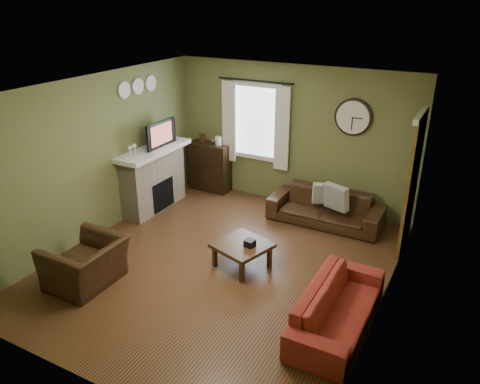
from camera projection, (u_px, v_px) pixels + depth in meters
The scene contains 31 objects.
floor at pixel (221, 265), 6.95m from camera, with size 4.60×5.20×0.00m, color #4F311B.
ceiling at pixel (218, 89), 5.92m from camera, with size 4.60×5.20×0.00m, color white.
wall_left at pixel (95, 158), 7.43m from camera, with size 0.00×5.20×2.60m, color olive.
wall_right at pixel (390, 219), 5.44m from camera, with size 0.00×5.20×2.60m, color olive.
wall_back at pixel (292, 137), 8.54m from camera, with size 4.60×0.00×2.60m, color olive.
wall_front at pixel (78, 278), 4.33m from camera, with size 4.60×0.00×2.60m, color olive.
fireplace at pixel (154, 181), 8.57m from camera, with size 0.40×1.40×1.10m, color tan.
firebox at pixel (163, 195), 8.59m from camera, with size 0.04×0.60×0.55m, color black.
mantel at pixel (153, 150), 8.33m from camera, with size 0.58×1.60×0.08m, color white.
tv at pixel (158, 137), 8.36m from camera, with size 0.60×0.08×0.35m, color black.
tv_screen at pixel (161, 134), 8.30m from camera, with size 0.02×0.62×0.36m, color #994C3F.
medallion_left at pixel (124, 90), 7.70m from camera, with size 0.28×0.28×0.03m, color white.
medallion_mid at pixel (138, 86), 7.98m from camera, with size 0.28×0.28×0.03m, color white.
medallion_right at pixel (151, 83), 8.27m from camera, with size 0.28×0.28×0.03m, color white.
window_pane at pixel (257, 122), 8.75m from camera, with size 1.00×0.02×1.30m, color silver, non-canonical shape.
curtain_rod at pixel (255, 81), 8.37m from camera, with size 0.03×0.03×1.50m, color black.
curtain_left at pixel (229, 122), 8.93m from camera, with size 0.28×0.04×1.55m, color white.
curtain_right at pixel (282, 129), 8.45m from camera, with size 0.28×0.04×1.55m, color white.
wall_clock at pixel (353, 117), 7.83m from camera, with size 0.64×0.06×0.64m, color white, non-canonical shape.
door at pixel (412, 185), 7.05m from camera, with size 0.05×0.90×2.10m, color brown.
bookshelf at pixel (210, 167), 9.42m from camera, with size 0.83×0.35×0.98m, color black, non-canonical shape.
book at pixel (211, 141), 9.43m from camera, with size 0.17×0.22×0.02m, color #412A16.
sofa_brown at pixel (326, 208), 8.12m from camera, with size 1.95×0.76×0.57m, color black.
pillow_left at pixel (336, 197), 7.88m from camera, with size 0.44×0.13×0.44m, color #8F9896.
pillow_right at pixel (323, 193), 8.03m from camera, with size 0.37×0.11×0.37m, color #8F9896.
sofa_red at pixel (338, 307), 5.59m from camera, with size 1.84×0.72×0.54m, color maroon.
armchair at pixel (86, 263), 6.40m from camera, with size 0.99×0.86×0.64m, color black.
coffee_table at pixel (242, 255), 6.84m from camera, with size 0.71×0.71×0.38m, color #412A16, non-canonical shape.
tissue_box at pixel (250, 245), 6.69m from camera, with size 0.13×0.13×0.10m, color black.
wine_glass_a at pixel (130, 152), 7.77m from camera, with size 0.07×0.07×0.21m, color white, non-canonical shape.
wine_glass_b at pixel (135, 150), 7.86m from camera, with size 0.07×0.07×0.21m, color white, non-canonical shape.
Camera 1 is at (3.05, -5.13, 3.74)m, focal length 35.00 mm.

